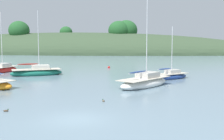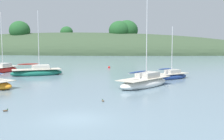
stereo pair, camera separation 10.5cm
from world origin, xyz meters
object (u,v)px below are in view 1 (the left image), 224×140
Objects in this scene: sailboat_white_near at (37,72)px; sailboat_grey_yawl at (170,76)px; sailboat_yellow_far at (1,70)px; duck_lone_right at (103,101)px; mooring_buoy_outer at (109,67)px; sailboat_cream_ketch at (145,82)px; duck_straggler at (6,111)px.

sailboat_grey_yawl is (19.11, -1.82, -0.08)m from sailboat_white_near.
sailboat_yellow_far is (-26.24, 4.98, 0.05)m from sailboat_grey_yawl.
duck_lone_right is (12.42, -17.25, -0.39)m from sailboat_white_near.
sailboat_white_near is 17.91× the size of mooring_buoy_outer.
mooring_buoy_outer is (-10.02, 13.94, -0.24)m from sailboat_grey_yawl.
sailboat_cream_ketch reaches higher than duck_lone_right.
sailboat_yellow_far is at bearing 117.86° from duck_straggler.
mooring_buoy_outer reaches higher than duck_lone_right.
sailboat_grey_yawl is 13.20× the size of mooring_buoy_outer.
sailboat_white_near is at bearing 125.74° from duck_lone_right.
sailboat_yellow_far is at bearing 152.59° from sailboat_cream_ketch.
sailboat_cream_ketch is at bearing 68.43° from duck_lone_right.
sailboat_white_near is 15.15m from mooring_buoy_outer.
duck_straggler is (13.07, -24.72, -0.36)m from sailboat_yellow_far.
mooring_buoy_outer is (16.22, 8.96, -0.30)m from sailboat_yellow_far.
sailboat_cream_ketch is at bearing -72.18° from mooring_buoy_outer.
duck_lone_right is at bearing -83.54° from mooring_buoy_outer.
sailboat_yellow_far is at bearing -151.10° from mooring_buoy_outer.
duck_lone_right is at bearing -113.44° from sailboat_grey_yawl.
sailboat_grey_yawl reaches higher than mooring_buoy_outer.
duck_lone_right is at bearing -111.57° from sailboat_cream_ketch.
sailboat_white_near is 19.20m from sailboat_grey_yawl.
mooring_buoy_outer is at bearing 53.14° from sailboat_white_near.
sailboat_grey_yawl is 23.73m from duck_straggler.
sailboat_yellow_far reaches higher than mooring_buoy_outer.
sailboat_cream_ketch is 26.86× the size of duck_straggler.
sailboat_white_near is at bearing -126.86° from mooring_buoy_outer.
sailboat_grey_yawl is 7.66m from sailboat_cream_ketch.
sailboat_grey_yawl is 0.73× the size of sailboat_yellow_far.
sailboat_yellow_far is 27.96m from duck_straggler.
sailboat_white_near is at bearing 174.57° from sailboat_grey_yawl.
sailboat_white_near is 18.04m from sailboat_cream_ketch.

